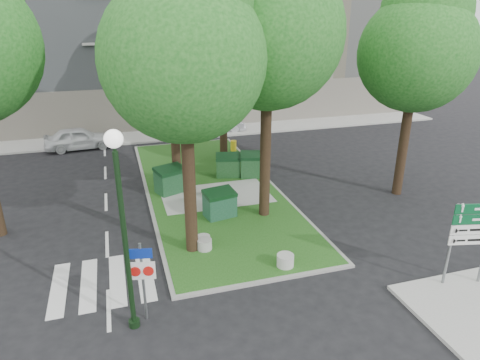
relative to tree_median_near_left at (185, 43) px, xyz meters
name	(u,v)px	position (x,y,z in m)	size (l,w,h in m)	color
ground	(253,284)	(1.41, -2.56, -7.32)	(120.00, 120.00, 0.00)	black
median_island	(211,189)	(1.91, 5.44, -7.26)	(6.00, 16.00, 0.12)	#1E4C15
median_kerb	(211,189)	(1.91, 5.44, -7.27)	(6.30, 16.30, 0.10)	gray
building_sidewalk	(170,135)	(1.41, 15.94, -7.26)	(42.00, 3.00, 0.12)	#999993
zebra_crossing	(131,277)	(-2.34, -1.06, -7.31)	(5.00, 3.00, 0.01)	silver
apartment_building	(151,14)	(1.41, 23.44, 0.68)	(41.00, 12.00, 16.00)	tan
tree_median_near_left	(185,43)	(0.00, 0.00, 0.00)	(5.20, 5.20, 10.53)	black
tree_median_near_right	(270,18)	(3.50, 2.00, 0.67)	(5.60, 5.60, 11.46)	black
tree_median_mid	(171,41)	(0.50, 6.50, -0.34)	(4.80, 4.80, 9.99)	black
tree_median_far	(223,9)	(3.70, 9.50, 1.00)	(5.80, 5.80, 11.93)	black
tree_street_right	(419,42)	(10.50, 2.50, -0.33)	(5.00, 5.00, 10.06)	black
dumpster_a	(171,180)	(-0.05, 5.48, -6.58)	(1.64, 1.41, 1.28)	#103B1B
dumpster_b	(220,204)	(1.55, 2.29, -6.63)	(1.43, 1.12, 1.19)	#113C25
dumpster_c	(228,165)	(3.15, 6.77, -6.63)	(1.46, 1.18, 1.19)	#113814
dumpster_d	(254,165)	(4.41, 6.36, -6.58)	(1.59, 1.31, 1.28)	#123D18
bollard_left	(204,244)	(0.34, -0.18, -7.00)	(0.54, 0.54, 0.39)	#9A9A95
bollard_right	(285,260)	(2.74, -2.06, -6.99)	(0.59, 0.59, 0.42)	#AAAAA5
bollard_mid	(203,240)	(0.37, 0.12, -7.01)	(0.51, 0.51, 0.36)	#AFAEA9
litter_bin	(233,146)	(4.61, 10.87, -6.88)	(0.37, 0.37, 0.64)	yellow
street_lamp	(122,211)	(-2.40, -3.49, -3.75)	(0.45, 0.45, 5.67)	black
traffic_sign_pole	(142,272)	(-2.04, -3.27, -5.74)	(0.73, 0.19, 2.46)	slate
directional_sign	(472,231)	(7.78, -4.56, -5.35)	(1.36, 0.36, 2.78)	slate
car_white	(79,138)	(-4.58, 14.40, -6.61)	(1.68, 4.16, 1.42)	silver
car_silver	(219,124)	(4.91, 15.78, -6.70)	(1.31, 3.75, 1.23)	#A8AAB0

